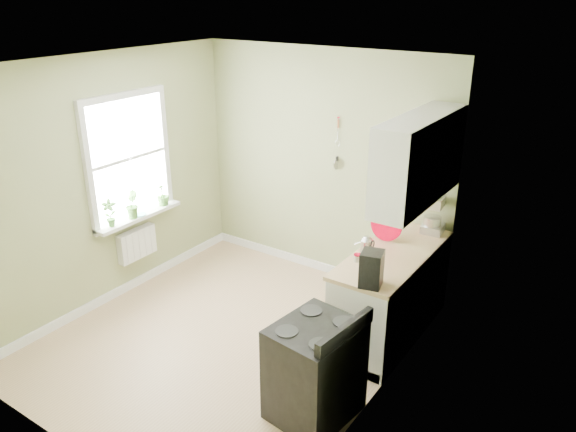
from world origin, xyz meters
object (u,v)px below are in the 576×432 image
Objects in this scene: kettle at (366,245)px; coffee_maker at (371,270)px; stand_mixer at (436,214)px; stove at (315,370)px.

coffee_maker is at bearing -59.49° from kettle.
coffee_maker is at bearing -91.29° from stand_mixer.
stand_mixer reaches higher than coffee_maker.
stove is at bearing -81.18° from kettle.
kettle is at bearing 98.82° from stove.
coffee_maker is at bearing 81.33° from stove.
coffee_maker is (-0.03, -1.44, -0.03)m from stand_mixer.
kettle reaches higher than stove.
coffee_maker reaches higher than stove.
stove is at bearing -98.67° from coffee_maker.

